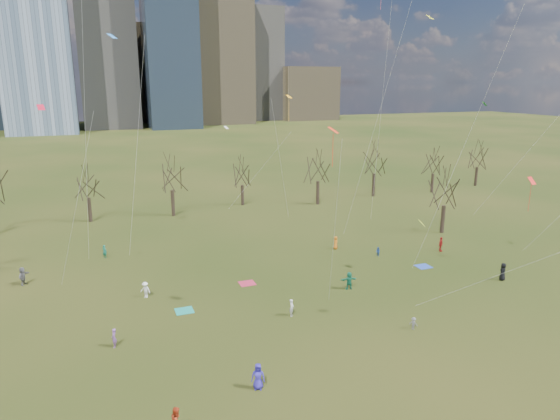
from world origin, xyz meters
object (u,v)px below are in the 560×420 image
object	(u,v)px
blanket_teal	(184,311)
person_0	(258,376)
blanket_crimson	(247,283)
blanket_navy	(423,266)
person_1	(292,308)

from	to	relation	value
blanket_teal	person_0	xyz separation A→B (m)	(2.54, -13.55, 0.91)
blanket_crimson	blanket_navy	bearing A→B (deg)	-6.79
blanket_teal	person_1	world-z (taller)	person_1
blanket_teal	person_1	bearing A→B (deg)	-26.45
blanket_teal	person_1	xyz separation A→B (m)	(8.70, -4.33, 0.77)
blanket_navy	person_1	bearing A→B (deg)	-161.83
blanket_crimson	person_1	world-z (taller)	person_1
person_1	blanket_crimson	bearing A→B (deg)	42.46
blanket_navy	blanket_crimson	size ratio (longest dim) A/B	1.00
blanket_crimson	person_0	bearing A→B (deg)	-104.73
blanket_navy	person_0	xyz separation A→B (m)	(-24.50, -15.24, 0.91)
blanket_teal	blanket_crimson	xyz separation A→B (m)	(7.17, 4.06, 0.00)
blanket_crimson	blanket_teal	bearing A→B (deg)	-150.47
blanket_teal	person_0	size ratio (longest dim) A/B	0.86
blanket_crimson	person_1	bearing A→B (deg)	-79.69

